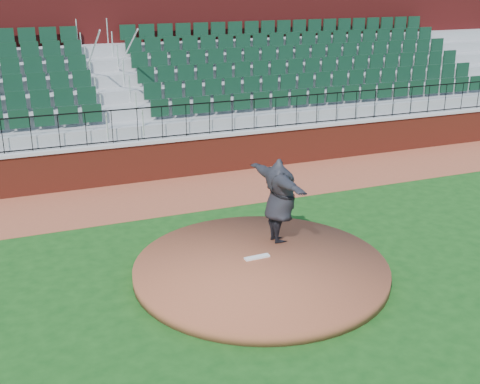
# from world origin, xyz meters

# --- Properties ---
(ground) EXTENTS (90.00, 90.00, 0.00)m
(ground) POSITION_xyz_m (0.00, 0.00, 0.00)
(ground) COLOR #134213
(ground) RESTS_ON ground
(warning_track) EXTENTS (34.00, 3.20, 0.01)m
(warning_track) POSITION_xyz_m (0.00, 5.40, 0.01)
(warning_track) COLOR brown
(warning_track) RESTS_ON ground
(field_wall) EXTENTS (34.00, 0.35, 1.20)m
(field_wall) POSITION_xyz_m (0.00, 7.00, 0.60)
(field_wall) COLOR maroon
(field_wall) RESTS_ON ground
(wall_cap) EXTENTS (34.00, 0.45, 0.10)m
(wall_cap) POSITION_xyz_m (0.00, 7.00, 1.25)
(wall_cap) COLOR #B7B7B7
(wall_cap) RESTS_ON field_wall
(wall_railing) EXTENTS (34.00, 0.05, 1.00)m
(wall_railing) POSITION_xyz_m (0.00, 7.00, 1.80)
(wall_railing) COLOR black
(wall_railing) RESTS_ON wall_cap
(seating_stands) EXTENTS (34.00, 5.10, 4.60)m
(seating_stands) POSITION_xyz_m (0.00, 9.72, 2.30)
(seating_stands) COLOR gray
(seating_stands) RESTS_ON ground
(concourse_wall) EXTENTS (34.00, 0.50, 5.50)m
(concourse_wall) POSITION_xyz_m (0.00, 12.52, 2.75)
(concourse_wall) COLOR maroon
(concourse_wall) RESTS_ON ground
(pitchers_mound) EXTENTS (5.47, 5.47, 0.25)m
(pitchers_mound) POSITION_xyz_m (-0.19, -0.20, 0.12)
(pitchers_mound) COLOR brown
(pitchers_mound) RESTS_ON ground
(pitching_rubber) EXTENTS (0.58, 0.17, 0.04)m
(pitching_rubber) POSITION_xyz_m (-0.16, 0.10, 0.27)
(pitching_rubber) COLOR white
(pitching_rubber) RESTS_ON pitchers_mound
(pitcher) EXTENTS (0.80, 2.49, 2.00)m
(pitcher) POSITION_xyz_m (0.67, 0.75, 1.25)
(pitcher) COLOR black
(pitcher) RESTS_ON pitchers_mound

